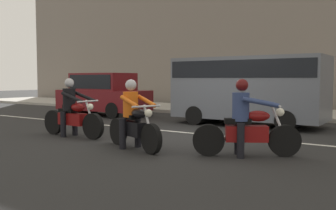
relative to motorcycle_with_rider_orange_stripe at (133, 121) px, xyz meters
The scene contains 10 objects.
ground_plane 2.03m from the motorcycle_with_rider_orange_stripe, 93.68° to the left, with size 80.00×80.00×0.00m, color #252525.
sidewalk_slab 9.94m from the motorcycle_with_rider_orange_stripe, 90.71° to the left, with size 40.00×4.40×0.14m, color #A8A399.
lane_marking_stripe 2.96m from the motorcycle_with_rider_orange_stripe, 102.61° to the left, with size 18.00×0.14×0.01m, color silver.
motorcycle_with_rider_orange_stripe is the anchor object (origin of this frame).
motorcycle_with_rider_black_leather 2.55m from the motorcycle_with_rider_orange_stripe, 169.34° to the left, with size 2.27×0.70×1.58m.
motorcycle_with_rider_denim_blue 2.48m from the motorcycle_with_rider_orange_stripe, 14.81° to the left, with size 1.92×1.21×1.56m.
parked_van_slate_gray 5.53m from the motorcycle_with_rider_orange_stripe, 85.08° to the left, with size 4.96×1.96×2.27m.
parked_hatchback_maroon 7.99m from the motorcycle_with_rider_orange_stripe, 138.49° to the left, with size 4.08×1.76×1.80m.
street_sign_post 10.42m from the motorcycle_with_rider_orange_stripe, 104.78° to the left, with size 0.44×0.08×2.33m.
pedestrian_bystander 10.24m from the motorcycle_with_rider_orange_stripe, 117.81° to the left, with size 0.34×0.34×1.66m.
Camera 1 is at (5.42, -8.39, 1.56)m, focal length 40.36 mm.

